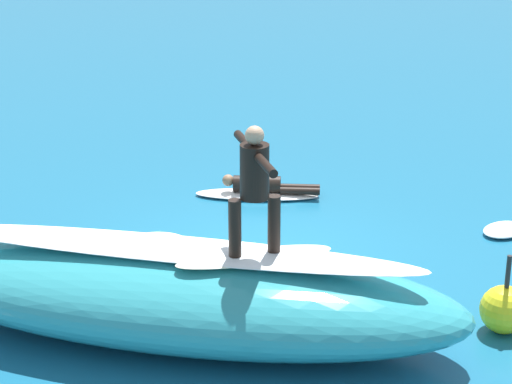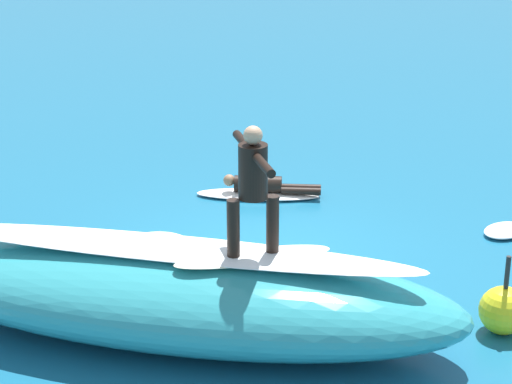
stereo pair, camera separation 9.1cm
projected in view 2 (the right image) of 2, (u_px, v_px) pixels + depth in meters
The scene contains 10 objects.
ground_plane at pixel (253, 258), 13.84m from camera, with size 120.00×120.00×0.00m, color #196084.
wave_crest at pixel (175, 294), 11.53m from camera, with size 7.17×2.22×1.13m, color teal.
wave_foam_lip at pixel (173, 248), 11.32m from camera, with size 6.10×0.78×0.08m, color white.
surfboard_riding at pixel (253, 257), 11.11m from camera, with size 1.91×0.49×0.07m, color #EAE5C6.
surfer_riding at pixel (253, 181), 10.78m from camera, with size 0.89×1.31×1.57m.
surfboard_paddling at pixel (258, 194), 16.18m from camera, with size 2.12×0.57×0.09m, color silver.
surfer_paddling at pixel (265, 185), 16.11m from camera, with size 1.66×0.62×0.30m.
buoy_marker at pixel (503, 310), 11.67m from camera, with size 0.61×0.61×1.04m.
foam_patch_near at pixel (505, 230), 14.68m from camera, with size 0.81×0.55×0.11m, color white.
foam_patch_mid at pixel (157, 245), 14.16m from camera, with size 1.03×0.97×0.11m, color white.
Camera 2 is at (-3.78, 12.03, 5.79)m, focal length 66.23 mm.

